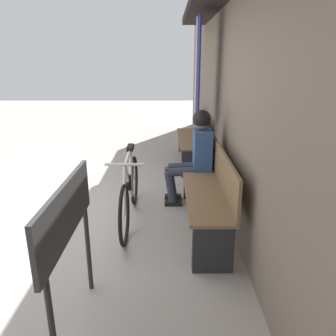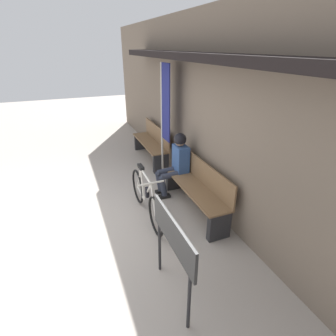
{
  "view_description": "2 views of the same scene",
  "coord_description": "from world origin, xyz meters",
  "px_view_note": "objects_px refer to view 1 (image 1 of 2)",
  "views": [
    {
      "loc": [
        3.56,
        1.8,
        1.78
      ],
      "look_at": [
        0.19,
        1.8,
        0.68
      ],
      "focal_mm": 35.0,
      "sensor_mm": 36.0,
      "label": 1
    },
    {
      "loc": [
        3.69,
        0.32,
        2.64
      ],
      "look_at": [
        0.01,
        1.79,
        0.78
      ],
      "focal_mm": 28.0,
      "sensor_mm": 36.0,
      "label": 2
    }
  ],
  "objects_px": {
    "park_bench_far": "(193,140)",
    "banner_pole": "(197,84)",
    "bicycle": "(130,192)",
    "person_seated": "(195,151)",
    "signboard": "(67,223)",
    "park_bench_near": "(209,192)"
  },
  "relations": [
    {
      "from": "park_bench_far",
      "to": "person_seated",
      "type": "bearing_deg",
      "value": -3.43
    },
    {
      "from": "person_seated",
      "to": "banner_pole",
      "type": "height_order",
      "value": "banner_pole"
    },
    {
      "from": "park_bench_far",
      "to": "banner_pole",
      "type": "relative_size",
      "value": 0.72
    },
    {
      "from": "banner_pole",
      "to": "park_bench_near",
      "type": "bearing_deg",
      "value": 1.25
    },
    {
      "from": "bicycle",
      "to": "banner_pole",
      "type": "xyz_separation_m",
      "value": [
        -1.32,
        0.85,
        1.11
      ]
    },
    {
      "from": "banner_pole",
      "to": "bicycle",
      "type": "bearing_deg",
      "value": -32.77
    },
    {
      "from": "bicycle",
      "to": "signboard",
      "type": "xyz_separation_m",
      "value": [
        1.61,
        -0.19,
        0.46
      ]
    },
    {
      "from": "bicycle",
      "to": "banner_pole",
      "type": "bearing_deg",
      "value": 147.23
    },
    {
      "from": "banner_pole",
      "to": "signboard",
      "type": "bearing_deg",
      "value": -19.6
    },
    {
      "from": "park_bench_near",
      "to": "park_bench_far",
      "type": "distance_m",
      "value": 2.44
    },
    {
      "from": "bicycle",
      "to": "signboard",
      "type": "height_order",
      "value": "signboard"
    },
    {
      "from": "person_seated",
      "to": "signboard",
      "type": "bearing_deg",
      "value": -24.33
    },
    {
      "from": "bicycle",
      "to": "park_bench_far",
      "type": "height_order",
      "value": "park_bench_far"
    },
    {
      "from": "park_bench_near",
      "to": "bicycle",
      "type": "bearing_deg",
      "value": -98.45
    },
    {
      "from": "person_seated",
      "to": "signboard",
      "type": "xyz_separation_m",
      "value": [
        2.15,
        -0.97,
        0.11
      ]
    },
    {
      "from": "person_seated",
      "to": "park_bench_far",
      "type": "xyz_separation_m",
      "value": [
        -1.78,
        0.11,
        -0.29
      ]
    },
    {
      "from": "park_bench_far",
      "to": "signboard",
      "type": "relative_size",
      "value": 1.58
    },
    {
      "from": "park_bench_far",
      "to": "bicycle",
      "type": "bearing_deg",
      "value": -20.93
    },
    {
      "from": "park_bench_far",
      "to": "banner_pole",
      "type": "xyz_separation_m",
      "value": [
        0.99,
        -0.03,
        1.06
      ]
    },
    {
      "from": "person_seated",
      "to": "banner_pole",
      "type": "xyz_separation_m",
      "value": [
        -0.79,
        0.08,
        0.76
      ]
    },
    {
      "from": "bicycle",
      "to": "person_seated",
      "type": "distance_m",
      "value": 1.0
    },
    {
      "from": "park_bench_near",
      "to": "person_seated",
      "type": "bearing_deg",
      "value": -170.82
    }
  ]
}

